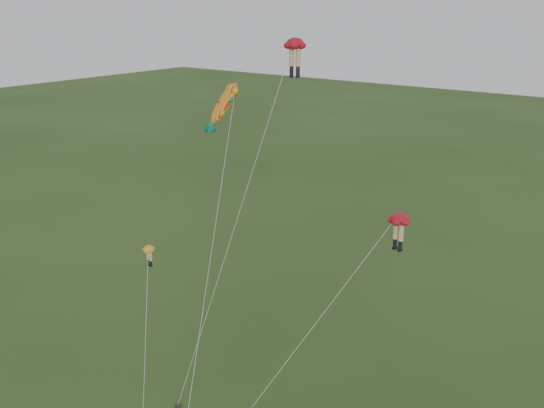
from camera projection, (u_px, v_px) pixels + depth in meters
The scene contains 5 objects.
ground at pixel (204, 406), 37.95m from camera, with size 300.00×300.00×0.00m, color #294017.
legs_kite_red_high at pixel (293, 54), 36.07m from camera, with size 3.60×9.55×22.10m.
legs_kite_red_mid at pixel (396, 225), 35.27m from camera, with size 6.52×9.71×12.47m.
legs_kite_yellow at pixel (148, 260), 39.59m from camera, with size 4.90×5.78×8.93m.
fish_kite at pixel (224, 106), 37.57m from camera, with size 4.45×9.94×19.57m.
Camera 1 is at (22.52, -23.09, 24.09)m, focal length 40.00 mm.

